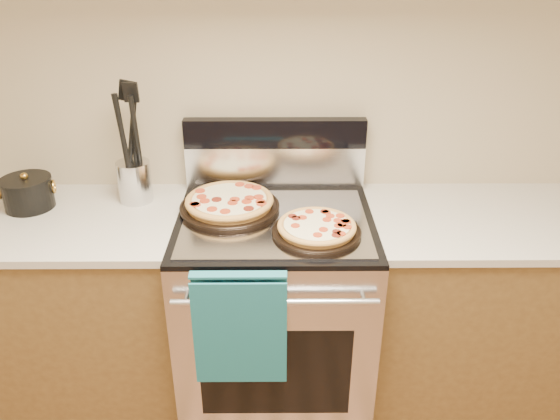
{
  "coord_description": "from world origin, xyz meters",
  "views": [
    {
      "loc": [
        0.01,
        -0.21,
        1.9
      ],
      "look_at": [
        0.02,
        1.55,
        1.01
      ],
      "focal_mm": 35.0,
      "sensor_mm": 36.0,
      "label": 1
    }
  ],
  "objects_px": {
    "pepperoni_pizza_back": "(229,203)",
    "utensil_crock": "(135,181)",
    "range_body": "(275,316)",
    "pepperoni_pizza_front": "(317,228)",
    "saucepan": "(28,194)"
  },
  "relations": [
    {
      "from": "saucepan",
      "to": "range_body",
      "type": "bearing_deg",
      "value": -7.15
    },
    {
      "from": "pepperoni_pizza_front",
      "to": "utensil_crock",
      "type": "bearing_deg",
      "value": 156.37
    },
    {
      "from": "range_body",
      "to": "pepperoni_pizza_back",
      "type": "distance_m",
      "value": 0.54
    },
    {
      "from": "pepperoni_pizza_back",
      "to": "utensil_crock",
      "type": "bearing_deg",
      "value": 163.35
    },
    {
      "from": "pepperoni_pizza_back",
      "to": "saucepan",
      "type": "distance_m",
      "value": 0.81
    },
    {
      "from": "utensil_crock",
      "to": "saucepan",
      "type": "xyz_separation_m",
      "value": [
        -0.42,
        -0.06,
        -0.03
      ]
    },
    {
      "from": "saucepan",
      "to": "pepperoni_pizza_front",
      "type": "bearing_deg",
      "value": -12.54
    },
    {
      "from": "range_body",
      "to": "pepperoni_pizza_back",
      "type": "xyz_separation_m",
      "value": [
        -0.18,
        0.07,
        0.5
      ]
    },
    {
      "from": "range_body",
      "to": "pepperoni_pizza_front",
      "type": "xyz_separation_m",
      "value": [
        0.15,
        -0.13,
        0.5
      ]
    },
    {
      "from": "range_body",
      "to": "pepperoni_pizza_front",
      "type": "relative_size",
      "value": 2.81
    },
    {
      "from": "pepperoni_pizza_back",
      "to": "pepperoni_pizza_front",
      "type": "height_order",
      "value": "pepperoni_pizza_back"
    },
    {
      "from": "utensil_crock",
      "to": "saucepan",
      "type": "bearing_deg",
      "value": -171.27
    },
    {
      "from": "range_body",
      "to": "saucepan",
      "type": "relative_size",
      "value": 4.7
    },
    {
      "from": "range_body",
      "to": "utensil_crock",
      "type": "xyz_separation_m",
      "value": [
        -0.58,
        0.19,
        0.55
      ]
    },
    {
      "from": "utensil_crock",
      "to": "pepperoni_pizza_front",
      "type": "bearing_deg",
      "value": -23.63
    }
  ]
}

